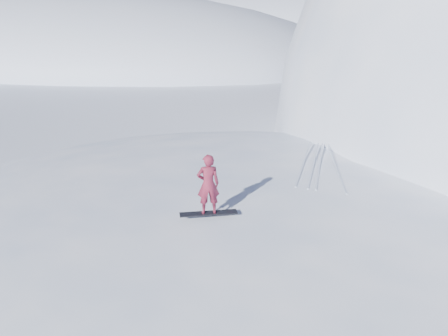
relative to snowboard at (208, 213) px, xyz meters
The scene contains 9 objects.
ground 3.11m from the snowboard, 27.23° to the left, with size 400.00×400.00×0.00m, color white.
near_ridge 5.35m from the snowboard, 54.83° to the left, with size 36.00×28.00×4.80m, color white.
far_ridge_a 91.50m from the snowboard, 138.26° to the left, with size 120.00×70.00×28.00m, color white.
far_ridge_c 117.34m from the snowboard, 109.03° to the left, with size 140.00×90.00×36.00m, color white.
wind_bumps 4.04m from the snowboard, 68.49° to the left, with size 16.00×14.40×1.00m.
snowboard is the anchor object (origin of this frame).
snowboarder 0.90m from the snowboard, ahead, with size 0.64×0.42×1.77m, color maroon.
vapor_plume 65.73m from the snowboard, 138.11° to the left, with size 10.58×8.47×7.41m, color white.
board_tracks 6.36m from the snowboard, 75.77° to the left, with size 2.93×5.89×0.04m.
Camera 1 is at (3.88, -11.05, 7.66)m, focal length 35.00 mm.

